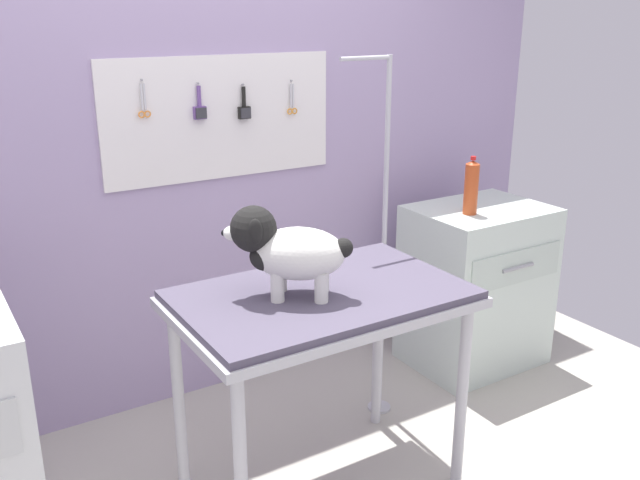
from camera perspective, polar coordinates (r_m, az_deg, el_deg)
rear_wall_panel at (r=3.26m, az=-9.66°, el=6.43°), size 4.00×0.11×2.30m
grooming_table at (r=2.54m, az=0.10°, el=-5.96°), size 1.05×0.66×0.85m
grooming_arm at (r=3.09m, az=5.12°, el=-1.50°), size 0.30×0.11×1.64m
dog at (r=2.40m, az=-2.84°, el=-0.75°), size 0.43×0.35×0.33m
cabinet_right at (r=3.76m, az=12.69°, el=-3.68°), size 0.68×0.54×0.86m
soda_bottle at (r=3.47m, az=12.33°, el=4.26°), size 0.07×0.07×0.29m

